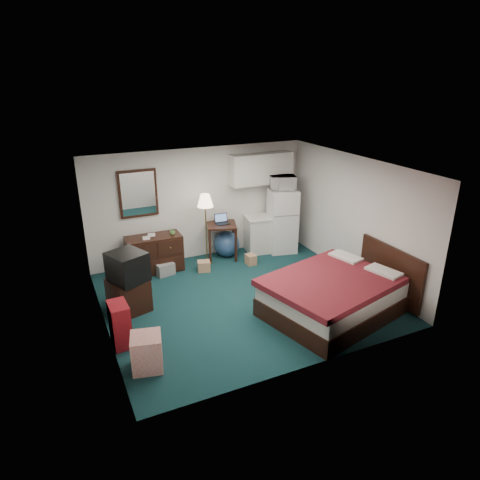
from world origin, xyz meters
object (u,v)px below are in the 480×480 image
dresser (154,254)px  suitcase (120,324)px  floor_lamp (206,230)px  desk (222,241)px  tv_stand (129,295)px  bed (332,297)px  kitchen_counter (262,234)px  fridge (282,221)px

dresser → suitcase: dresser is taller
floor_lamp → desk: (0.43, 0.15, -0.39)m
tv_stand → suitcase: size_ratio=0.90×
dresser → floor_lamp: size_ratio=0.73×
dresser → suitcase: bearing=-115.0°
desk → tv_stand: 2.82m
bed → suitcase: size_ratio=3.03×
kitchen_counter → tv_stand: (-3.44, -1.44, -0.12)m
fridge → bed: fridge is taller
bed → kitchen_counter: bearing=71.1°
kitchen_counter → fridge: fridge is taller
tv_stand → suitcase: bearing=-124.1°
tv_stand → kitchen_counter: bearing=6.6°
dresser → desk: size_ratio=1.42×
kitchen_counter → bed: 3.11m
floor_lamp → tv_stand: 2.42m
dresser → kitchen_counter: kitchen_counter is taller
tv_stand → floor_lamp: bearing=17.2°
dresser → bed: (2.35, -3.06, -0.05)m
dresser → tv_stand: size_ratio=1.80×
fridge → floor_lamp: bearing=-169.0°
kitchen_counter → bed: kitchen_counter is taller
kitchen_counter → suitcase: kitchen_counter is taller
desk → tv_stand: bearing=-130.8°
bed → tv_stand: 3.60m
fridge → suitcase: bearing=-138.9°
suitcase → kitchen_counter: bearing=30.9°
fridge → bed: size_ratio=0.69×
floor_lamp → suitcase: size_ratio=2.22×
floor_lamp → fridge: (1.88, -0.06, -0.05)m
floor_lamp → fridge: 1.89m
floor_lamp → desk: size_ratio=1.96×
desk → dresser: bearing=-159.9°
kitchen_counter → bed: bearing=-85.6°
bed → tv_stand: bed is taller
desk → tv_stand: desk is taller
bed → suitcase: 3.58m
fridge → tv_stand: size_ratio=2.33×
bed → tv_stand: (-3.19, 1.66, -0.05)m
dresser → tv_stand: (-0.84, -1.40, -0.10)m
kitchen_counter → fridge: bearing=-15.4°
kitchen_counter → tv_stand: size_ratio=1.29×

